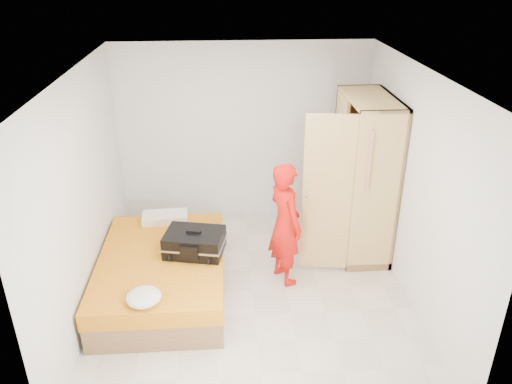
{
  "coord_description": "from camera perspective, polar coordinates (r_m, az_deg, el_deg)",
  "views": [
    {
      "loc": [
        -0.29,
        -4.87,
        3.64
      ],
      "look_at": [
        0.09,
        0.64,
        1.0
      ],
      "focal_mm": 35.0,
      "sensor_mm": 36.0,
      "label": 1
    }
  ],
  "objects": [
    {
      "name": "pillow",
      "position": [
        6.58,
        -10.34,
        -2.87
      ],
      "size": [
        0.59,
        0.32,
        0.11
      ],
      "primitive_type": "cube",
      "rotation": [
        0.0,
        0.0,
        0.05
      ],
      "color": "white",
      "rests_on": "bed"
    },
    {
      "name": "wardrobe",
      "position": [
        6.54,
        11.86,
        1.16
      ],
      "size": [
        1.17,
        1.2,
        2.1
      ],
      "color": "#DDB36C",
      "rests_on": "ground"
    },
    {
      "name": "bed",
      "position": [
        6.02,
        -10.63,
        -9.24
      ],
      "size": [
        1.42,
        2.02,
        0.5
      ],
      "color": "#936A43",
      "rests_on": "ground"
    },
    {
      "name": "room",
      "position": [
        5.41,
        -0.47,
        -0.09
      ],
      "size": [
        4.0,
        4.02,
        2.6
      ],
      "color": "beige",
      "rests_on": "ground"
    },
    {
      "name": "round_cushion",
      "position": [
        5.17,
        -12.71,
        -11.64
      ],
      "size": [
        0.35,
        0.35,
        0.13
      ],
      "primitive_type": "ellipsoid",
      "color": "white",
      "rests_on": "bed"
    },
    {
      "name": "person",
      "position": [
        5.9,
        3.34,
        -3.65
      ],
      "size": [
        0.57,
        0.66,
        1.54
      ],
      "primitive_type": "imported",
      "rotation": [
        0.0,
        0.0,
        2.0
      ],
      "color": "red",
      "rests_on": "ground"
    },
    {
      "name": "suitcase",
      "position": [
        5.83,
        -7.04,
        -5.77
      ],
      "size": [
        0.76,
        0.62,
        0.29
      ],
      "rotation": [
        0.0,
        0.0,
        -0.21
      ],
      "color": "black",
      "rests_on": "bed"
    }
  ]
}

